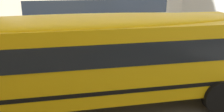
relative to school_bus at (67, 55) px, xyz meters
The scene contains 5 objects.
ground_plane 2.61m from the school_bus, 70.42° to the left, with size 400.00×400.00×0.00m, color #54514F.
sidewalk_far 10.32m from the school_bus, 86.41° to the left, with size 120.00×3.00×0.01m, color gray.
lane_centreline 2.61m from the school_bus, 70.42° to the left, with size 110.00×0.16×0.01m, color silver.
school_bus is the anchor object (origin of this frame).
box_truck 12.65m from the school_bus, 37.96° to the left, with size 6.08×2.55×2.82m.
Camera 1 is at (-0.66, -9.36, 4.16)m, focal length 39.57 mm.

